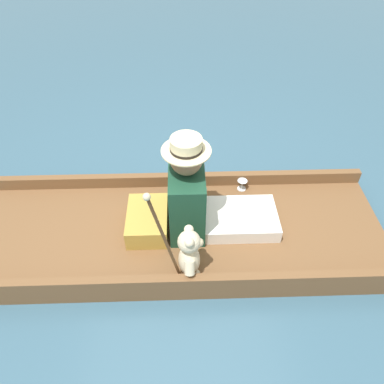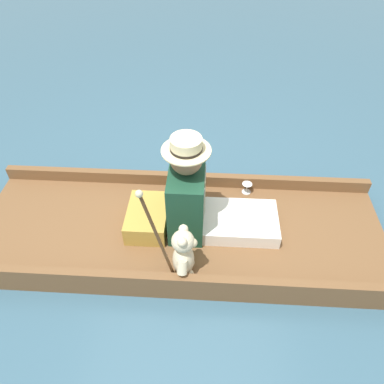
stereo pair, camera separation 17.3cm
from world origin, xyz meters
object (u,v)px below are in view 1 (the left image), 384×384
at_px(teddy_bear, 190,254).
at_px(wine_glass, 242,183).
at_px(walking_cane, 162,233).
at_px(seated_person, 201,199).

xyz_separation_m(teddy_bear, wine_glass, (-0.81, 0.46, -0.12)).
bearing_deg(wine_glass, teddy_bear, -29.42).
distance_m(teddy_bear, walking_cane, 0.32).
distance_m(seated_person, wine_glass, 0.57).
height_order(teddy_bear, wine_glass, teddy_bear).
bearing_deg(seated_person, wine_glass, 138.41).
relative_size(teddy_bear, walking_cane, 0.52).
bearing_deg(seated_person, walking_cane, -26.43).
distance_m(wine_glass, walking_cane, 1.13).
relative_size(seated_person, walking_cane, 1.07).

